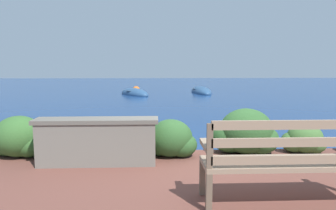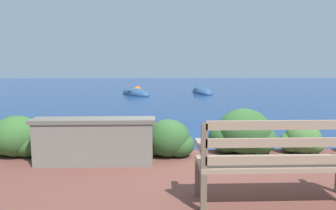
% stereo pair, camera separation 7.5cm
% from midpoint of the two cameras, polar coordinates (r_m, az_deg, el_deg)
% --- Properties ---
extents(ground_plane, '(80.00, 80.00, 0.00)m').
position_cam_midpoint_polar(ground_plane, '(5.37, 4.94, -10.76)').
color(ground_plane, navy).
extents(park_bench, '(1.71, 0.48, 0.93)m').
position_cam_midpoint_polar(park_bench, '(3.38, 20.69, -9.61)').
color(park_bench, brown).
rests_on(park_bench, patio_terrace).
extents(stone_wall, '(1.80, 0.39, 0.69)m').
position_cam_midpoint_polar(stone_wall, '(4.59, -13.77, -6.71)').
color(stone_wall, slate).
rests_on(stone_wall, patio_terrace).
extents(hedge_clump_far_left, '(0.97, 0.70, 0.66)m').
position_cam_midpoint_polar(hedge_clump_far_left, '(5.45, -26.97, -5.76)').
color(hedge_clump_far_left, '#38662D').
rests_on(hedge_clump_far_left, patio_terrace).
extents(hedge_clump_left, '(0.79, 0.57, 0.54)m').
position_cam_midpoint_polar(hedge_clump_left, '(5.01, -17.32, -7.01)').
color(hedge_clump_left, '#426B33').
rests_on(hedge_clump_left, patio_terrace).
extents(hedge_clump_centre, '(0.89, 0.64, 0.60)m').
position_cam_midpoint_polar(hedge_clump_centre, '(4.87, -0.09, -6.73)').
color(hedge_clump_centre, '#2D5628').
rests_on(hedge_clump_centre, patio_terrace).
extents(hedge_clump_right, '(1.11, 0.80, 0.76)m').
position_cam_midpoint_polar(hedge_clump_right, '(5.18, 14.05, -5.36)').
color(hedge_clump_right, '#2D5628').
rests_on(hedge_clump_right, patio_terrace).
extents(hedge_clump_far_right, '(0.74, 0.53, 0.50)m').
position_cam_midpoint_polar(hedge_clump_far_right, '(5.56, 24.10, -6.09)').
color(hedge_clump_far_right, '#426B33').
rests_on(hedge_clump_far_right, patio_terrace).
extents(rowboat_nearest, '(2.30, 2.88, 0.71)m').
position_cam_midpoint_polar(rowboat_nearest, '(18.01, -6.53, 2.11)').
color(rowboat_nearest, '#2D517A').
rests_on(rowboat_nearest, ground_plane).
extents(rowboat_mid, '(1.31, 3.46, 0.73)m').
position_cam_midpoint_polar(rowboat_mid, '(19.39, 6.22, 2.49)').
color(rowboat_mid, '#2D517A').
rests_on(rowboat_mid, ground_plane).
extents(mooring_buoy, '(0.59, 0.59, 0.54)m').
position_cam_midpoint_polar(mooring_buoy, '(20.54, -6.19, 2.84)').
color(mooring_buoy, orange).
rests_on(mooring_buoy, ground_plane).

